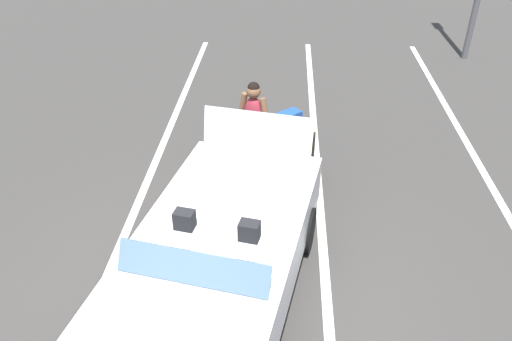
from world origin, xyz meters
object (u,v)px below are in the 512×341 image
(suitcase_large_black, at_px, (301,158))
(suitcase_small_carryon, at_px, (217,142))
(convertible_car, at_px, (206,282))
(suitcase_medium_bright, at_px, (289,128))
(traveler_person, at_px, (254,127))

(suitcase_large_black, distance_m, suitcase_small_carryon, 1.54)
(convertible_car, bearing_deg, suitcase_medium_bright, 179.13)
(suitcase_medium_bright, bearing_deg, traveler_person, -68.13)
(suitcase_small_carryon, height_order, traveler_person, traveler_person)
(suitcase_medium_bright, relative_size, suitcase_small_carryon, 0.80)
(convertible_car, xyz_separation_m, suitcase_large_black, (-2.92, 1.07, -0.22))
(suitcase_small_carryon, xyz_separation_m, traveler_person, (0.67, 0.67, 0.68))
(suitcase_large_black, height_order, suitcase_medium_bright, suitcase_large_black)
(suitcase_medium_bright, bearing_deg, suitcase_small_carryon, -111.55)
(convertible_car, height_order, suitcase_small_carryon, convertible_car)
(suitcase_large_black, bearing_deg, suitcase_small_carryon, -6.41)
(suitcase_medium_bright, distance_m, traveler_person, 1.41)
(suitcase_large_black, xyz_separation_m, suitcase_small_carryon, (-0.61, -1.41, -0.12))
(suitcase_large_black, xyz_separation_m, suitcase_medium_bright, (-1.08, -0.20, -0.06))
(suitcase_medium_bright, height_order, suitcase_small_carryon, suitcase_small_carryon)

